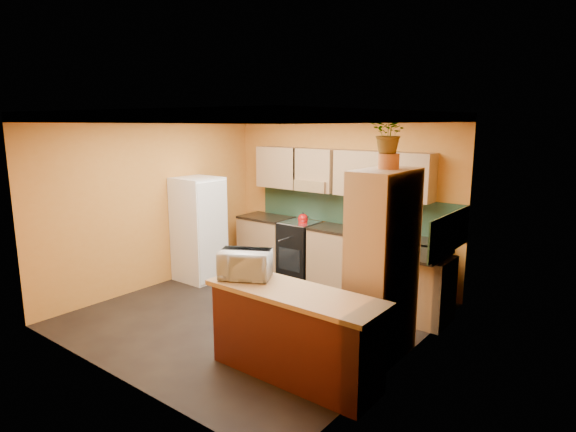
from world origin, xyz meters
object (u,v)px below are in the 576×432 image
at_px(fridge, 199,229).
at_px(microwave, 245,264).
at_px(breakfast_bar, 294,336).
at_px(stove, 300,248).
at_px(pantry, 382,265).
at_px(base_cabinets_back, 331,255).

bearing_deg(fridge, microwave, -31.94).
relative_size(fridge, breakfast_bar, 0.94).
relative_size(stove, pantry, 0.43).
xyz_separation_m(base_cabinets_back, microwave, (0.67, -2.76, 0.64)).
xyz_separation_m(stove, pantry, (2.44, -1.79, 0.59)).
relative_size(base_cabinets_back, microwave, 6.71).
bearing_deg(stove, fridge, -133.33).
height_order(fridge, pantry, pantry).
height_order(stove, fridge, fridge).
relative_size(fridge, microwave, 3.13).
distance_m(pantry, breakfast_bar, 1.24).
bearing_deg(fridge, breakfast_bar, -26.11).
bearing_deg(pantry, stove, 143.69).
bearing_deg(pantry, base_cabinets_back, 135.36).
distance_m(stove, fridge, 1.73).
bearing_deg(stove, microwave, -64.79).
bearing_deg(base_cabinets_back, pantry, -44.64).
xyz_separation_m(pantry, microwave, (-1.14, -0.96, 0.03)).
relative_size(base_cabinets_back, stove, 4.01).
bearing_deg(base_cabinets_back, microwave, -76.28).
distance_m(stove, pantry, 3.09).
relative_size(stove, microwave, 1.67).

